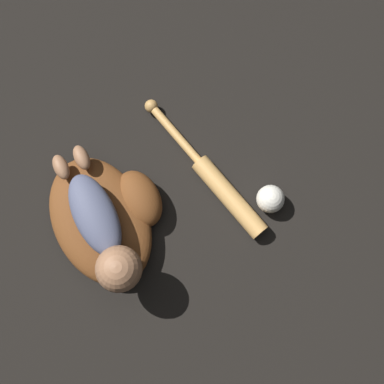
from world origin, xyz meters
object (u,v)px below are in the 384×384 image
at_px(baseball, 270,199).
at_px(baseball_bat, 217,182).
at_px(baby_figure, 103,234).
at_px(baseball_glove, 106,215).

bearing_deg(baseball, baseball_bat, -134.32).
bearing_deg(baby_figure, baseball_glove, 162.70).
bearing_deg(baby_figure, baseball, 78.75).
height_order(baseball_glove, baseball, baseball_glove).
bearing_deg(baseball_glove, baseball, 70.49).
distance_m(baseball_glove, baseball, 0.44).
height_order(baseball_glove, baseball_bat, baseball_glove).
bearing_deg(baseball_bat, baseball, 45.68).
bearing_deg(baseball_bat, baseball_glove, -97.81).
height_order(baby_figure, baseball_bat, baby_figure).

